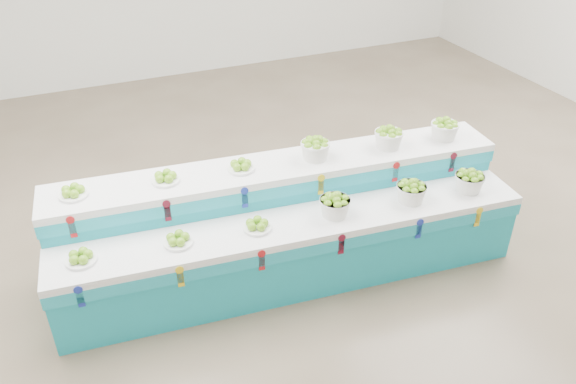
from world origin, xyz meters
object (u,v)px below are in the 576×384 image
Objects in this scene: basket_lower_left at (335,205)px; basket_upper_right at (445,129)px; display_stand at (288,224)px; plate_upper_mid at (165,177)px.

basket_upper_right reaches higher than basket_lower_left.
plate_upper_mid is at bearing 165.69° from display_stand.
plate_upper_mid is 2.81m from basket_upper_right.
plate_upper_mid reaches higher than display_stand.
basket_lower_left is 1.10× the size of plate_upper_mid.
plate_upper_mid reaches higher than basket_lower_left.
display_stand is at bearing -19.67° from plate_upper_mid.
basket_upper_right reaches higher than plate_upper_mid.
basket_upper_right is (1.76, 0.11, 0.62)m from display_stand.
basket_upper_right reaches higher than display_stand.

